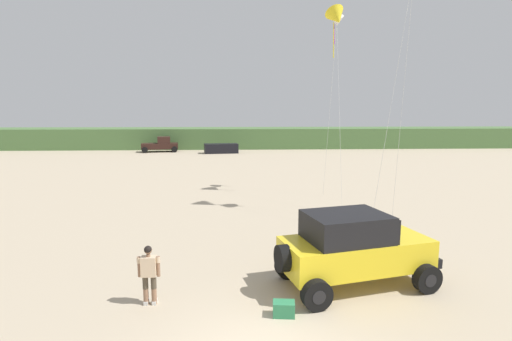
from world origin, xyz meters
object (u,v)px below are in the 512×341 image
(distant_pickup, at_px, (161,145))
(kite_black_sled, at_px, (337,21))
(person_watching, at_px, (149,272))
(cooler_box, at_px, (284,309))
(kite_green_box, at_px, (337,17))
(jeep, at_px, (354,247))
(distant_sedan, at_px, (221,148))

(distant_pickup, distance_m, kite_black_sled, 32.18)
(person_watching, height_order, cooler_box, person_watching)
(kite_green_box, bearing_deg, kite_black_sled, 74.93)
(kite_green_box, bearing_deg, jeep, -101.02)
(jeep, relative_size, distant_pickup, 1.03)
(jeep, height_order, distant_pickup, jeep)
(person_watching, height_order, distant_pickup, distant_pickup)
(distant_sedan, relative_size, kite_green_box, 0.37)
(jeep, xyz_separation_m, distant_sedan, (-5.48, 37.95, -0.60))
(distant_sedan, xyz_separation_m, kite_green_box, (7.93, -25.33, 10.08))
(person_watching, distance_m, cooler_box, 3.73)
(cooler_box, bearing_deg, distant_sedan, 100.64)
(jeep, height_order, cooler_box, jeep)
(distant_sedan, distance_m, kite_black_sled, 27.40)
(cooler_box, bearing_deg, person_watching, 173.68)
(cooler_box, height_order, distant_pickup, distant_pickup)
(distant_pickup, relative_size, distant_sedan, 1.16)
(cooler_box, bearing_deg, distant_pickup, 111.02)
(jeep, height_order, kite_green_box, kite_green_box)
(person_watching, distance_m, kite_black_sled, 19.70)
(person_watching, relative_size, distant_pickup, 0.34)
(distant_pickup, height_order, kite_green_box, kite_green_box)
(distant_sedan, relative_size, kite_black_sled, 0.37)
(kite_black_sled, bearing_deg, jeep, -101.39)
(jeep, relative_size, kite_black_sled, 0.44)
(jeep, bearing_deg, cooler_box, -144.24)
(person_watching, distance_m, distant_pickup, 41.45)
(kite_black_sled, xyz_separation_m, kite_green_box, (-0.34, -1.26, -0.06))
(cooler_box, bearing_deg, kite_green_box, 77.64)
(person_watching, bearing_deg, distant_sedan, 89.43)
(kite_black_sled, bearing_deg, person_watching, -120.42)
(person_watching, xyz_separation_m, cooler_box, (3.57, -0.78, -0.75))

